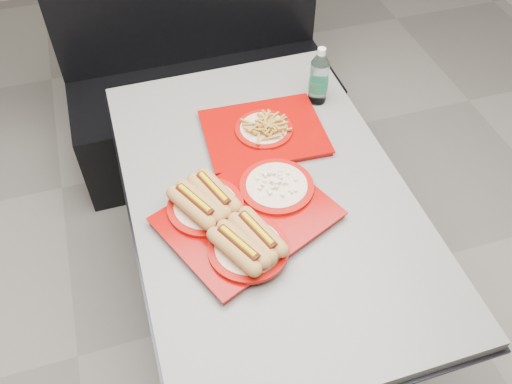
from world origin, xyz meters
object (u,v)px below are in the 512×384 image
object	(u,v)px
tray_near	(241,215)
diner_table	(267,222)
tray_far	(264,130)
booth_bench	(200,81)
water_bottle	(319,79)

from	to	relation	value
tray_near	diner_table	bearing A→B (deg)	40.70
tray_far	booth_bench	bearing A→B (deg)	94.65
diner_table	water_bottle	xyz separation A→B (m)	(0.32, 0.39, 0.27)
water_bottle	tray_near	bearing A→B (deg)	-131.97
tray_near	water_bottle	world-z (taller)	water_bottle
diner_table	tray_far	size ratio (longest dim) A/B	3.21
diner_table	tray_far	bearing A→B (deg)	75.40
diner_table	tray_near	size ratio (longest dim) A/B	2.33
diner_table	booth_bench	bearing A→B (deg)	90.00
tray_near	tray_far	distance (m)	0.41
booth_bench	tray_far	distance (m)	0.92
tray_far	tray_near	bearing A→B (deg)	-117.44
tray_near	water_bottle	bearing A→B (deg)	48.03
tray_near	tray_far	xyz separation A→B (m)	(0.19, 0.37, -0.02)
diner_table	water_bottle	world-z (taller)	water_bottle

